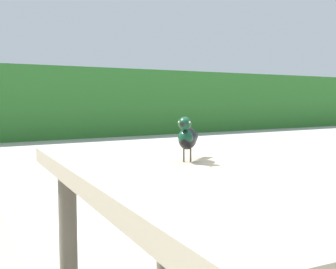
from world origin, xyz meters
TOP-DOWN VIEW (x-y plane):
  - picnic_table_foreground at (-0.15, -0.06)m, footprint 1.84×1.87m
  - bird_grackle at (-0.05, 0.05)m, footprint 0.22×0.22m

SIDE VIEW (x-z plane):
  - picnic_table_foreground at x=-0.15m, z-range 0.19..0.93m
  - bird_grackle at x=-0.05m, z-range 0.75..0.94m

